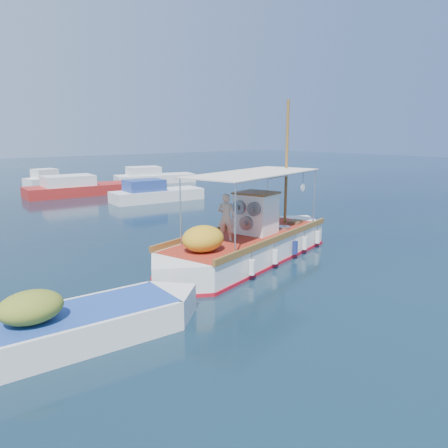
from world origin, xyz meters
TOP-DOWN VIEW (x-y plane):
  - ground at (0.00, 0.00)m, footprint 160.00×160.00m
  - fishing_caique at (0.39, 0.25)m, footprint 10.19×4.74m
  - dinghy at (-7.52, -2.25)m, footprint 6.84×2.21m
  - bg_boat_n at (2.47, 22.03)m, footprint 9.49×3.45m
  - bg_boat_ne at (5.20, 15.53)m, footprint 6.80×2.82m
  - bg_boat_e at (11.16, 26.07)m, footprint 8.08×4.40m
  - bg_boat_far_n at (2.50, 29.78)m, footprint 5.10×2.70m

SIDE VIEW (x-z plane):
  - ground at x=0.00m, z-range 0.00..0.00m
  - dinghy at x=-7.52m, z-range -0.49..1.19m
  - bg_boat_ne at x=5.20m, z-range -0.41..1.39m
  - bg_boat_e at x=11.16m, z-range -0.41..1.39m
  - bg_boat_far_n at x=2.50m, z-range -0.41..1.39m
  - bg_boat_n at x=2.47m, z-range -0.41..1.39m
  - fishing_caique at x=0.39m, z-range -2.65..3.78m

